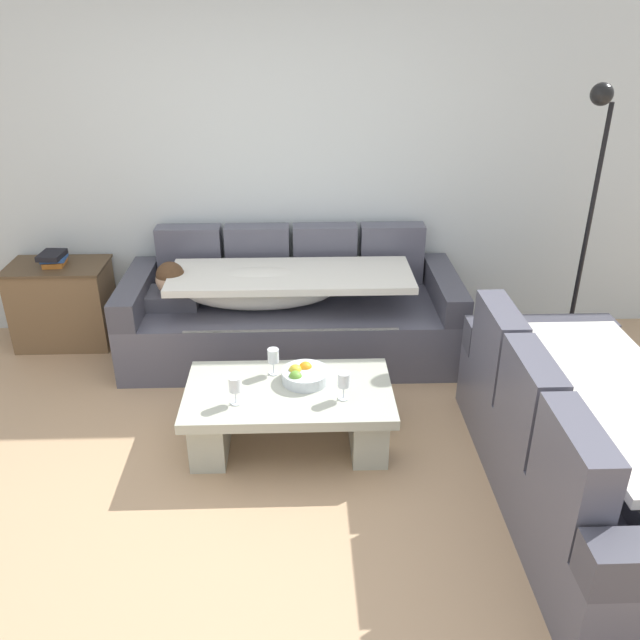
{
  "coord_description": "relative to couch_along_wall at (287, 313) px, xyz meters",
  "views": [
    {
      "loc": [
        0.29,
        -2.7,
        2.4
      ],
      "look_at": [
        0.41,
        1.05,
        0.55
      ],
      "focal_mm": 36.55,
      "sensor_mm": 36.0,
      "label": 1
    }
  ],
  "objects": [
    {
      "name": "back_wall",
      "position": [
        -0.19,
        0.53,
        1.02
      ],
      "size": [
        9.0,
        0.1,
        2.7
      ],
      "primitive_type": "cube",
      "color": "silver",
      "rests_on": "ground_plane"
    },
    {
      "name": "fruit_bowl",
      "position": [
        0.12,
        -1.04,
        0.09
      ],
      "size": [
        0.28,
        0.28,
        0.1
      ],
      "color": "silver",
      "rests_on": "coffee_table"
    },
    {
      "name": "coffee_table",
      "position": [
        0.03,
        -1.13,
        -0.09
      ],
      "size": [
        1.2,
        0.68,
        0.38
      ],
      "color": "#B4B7A4",
      "rests_on": "ground_plane"
    },
    {
      "name": "ground_plane",
      "position": [
        -0.19,
        -1.62,
        -0.33
      ],
      "size": [
        14.0,
        14.0,
        0.0
      ],
      "primitive_type": "plane",
      "color": "tan"
    },
    {
      "name": "couch_along_wall",
      "position": [
        0.0,
        0.0,
        0.0
      ],
      "size": [
        2.41,
        0.92,
        0.88
      ],
      "color": "#535360",
      "rests_on": "ground_plane"
    },
    {
      "name": "wine_glass_far_back",
      "position": [
        -0.06,
        -0.95,
        0.17
      ],
      "size": [
        0.07,
        0.07,
        0.17
      ],
      "color": "silver",
      "rests_on": "coffee_table"
    },
    {
      "name": "couch_near_window",
      "position": [
        1.57,
        -1.7,
        0.01
      ],
      "size": [
        0.92,
        2.01,
        0.88
      ],
      "rotation": [
        0.0,
        0.0,
        1.57
      ],
      "color": "#535360",
      "rests_on": "ground_plane"
    },
    {
      "name": "floor_lamp",
      "position": [
        2.03,
        -0.15,
        0.79
      ],
      "size": [
        0.33,
        0.31,
        1.95
      ],
      "color": "black",
      "rests_on": "ground_plane"
    },
    {
      "name": "book_stack_on_cabinet",
      "position": [
        -1.71,
        0.22,
        0.36
      ],
      "size": [
        0.19,
        0.22,
        0.1
      ],
      "color": "#B76623",
      "rests_on": "side_cabinet"
    },
    {
      "name": "wine_glass_near_right",
      "position": [
        0.34,
        -1.24,
        0.17
      ],
      "size": [
        0.07,
        0.07,
        0.17
      ],
      "color": "silver",
      "rests_on": "coffee_table"
    },
    {
      "name": "wine_glass_near_left",
      "position": [
        -0.26,
        -1.27,
        0.17
      ],
      "size": [
        0.07,
        0.07,
        0.17
      ],
      "color": "silver",
      "rests_on": "coffee_table"
    },
    {
      "name": "side_cabinet",
      "position": [
        -1.7,
        0.23,
        -0.01
      ],
      "size": [
        0.72,
        0.44,
        0.64
      ],
      "color": "brown",
      "rests_on": "ground_plane"
    }
  ]
}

